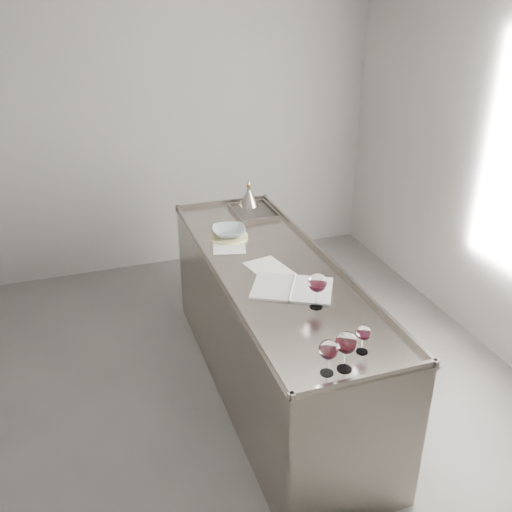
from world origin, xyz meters
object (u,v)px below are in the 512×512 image
object	(u,v)px
wine_glass_left	(328,350)
notebook	(292,288)
wine_glass_right	(317,283)
wine_glass_small	(364,334)
wine_funnel	(249,198)
wine_glass_middle	(346,344)
ceramic_bowl	(229,232)
counter	(273,330)

from	to	relation	value
wine_glass_left	notebook	world-z (taller)	wine_glass_left
wine_glass_right	wine_glass_small	bearing A→B (deg)	-85.62
wine_glass_left	notebook	size ratio (longest dim) A/B	0.32
wine_glass_right	wine_funnel	xyz separation A→B (m)	(0.14, 1.60, -0.08)
wine_glass_middle	wine_glass_small	xyz separation A→B (m)	(0.14, 0.10, -0.04)
wine_glass_right	ceramic_bowl	world-z (taller)	wine_glass_right
wine_glass_left	notebook	distance (m)	0.81
wine_glass_middle	ceramic_bowl	distance (m)	1.61
wine_glass_left	notebook	xyz separation A→B (m)	(0.15, 0.79, -0.12)
wine_glass_left	counter	bearing A→B (deg)	82.35
wine_funnel	counter	bearing A→B (deg)	-99.99
wine_glass_right	counter	bearing A→B (deg)	95.89
counter	wine_glass_right	world-z (taller)	wine_glass_right
wine_glass_middle	notebook	distance (m)	0.80
wine_glass_left	ceramic_bowl	bearing A→B (deg)	89.85
wine_glass_right	wine_funnel	size ratio (longest dim) A/B	0.94
wine_glass_left	wine_glass_middle	size ratio (longest dim) A/B	0.88
wine_glass_left	wine_glass_small	distance (m)	0.25
counter	ceramic_bowl	xyz separation A→B (m)	(-0.14, 0.53, 0.52)
wine_glass_right	wine_glass_small	distance (m)	0.47
counter	wine_glass_small	bearing A→B (deg)	-84.82
notebook	wine_funnel	xyz separation A→B (m)	(0.19, 1.37, 0.06)
wine_glass_left	wine_glass_middle	distance (m)	0.09
counter	notebook	distance (m)	0.56
wine_glass_small	notebook	world-z (taller)	wine_glass_small
wine_glass_middle	wine_glass_right	size ratio (longest dim) A/B	0.98
counter	wine_glass_small	size ratio (longest dim) A/B	16.34
wine_glass_middle	wine_glass_right	world-z (taller)	wine_glass_right
wine_glass_small	notebook	bearing A→B (deg)	97.17
wine_glass_small	wine_funnel	bearing A→B (deg)	87.21
wine_funnel	wine_glass_small	bearing A→B (deg)	-92.79
notebook	wine_funnel	size ratio (longest dim) A/B	2.52
counter	ceramic_bowl	bearing A→B (deg)	105.02
wine_glass_middle	counter	bearing A→B (deg)	87.08
wine_glass_right	notebook	distance (m)	0.27
counter	wine_funnel	distance (m)	1.22
wine_glass_right	wine_funnel	bearing A→B (deg)	85.14
notebook	ceramic_bowl	distance (m)	0.83
wine_glass_small	ceramic_bowl	distance (m)	1.53
wine_glass_right	notebook	world-z (taller)	wine_glass_right
wine_glass_small	wine_glass_right	bearing A→B (deg)	94.38
wine_glass_right	notebook	xyz separation A→B (m)	(-0.05, 0.23, -0.14)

